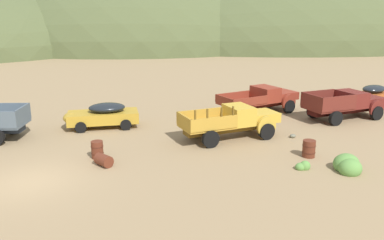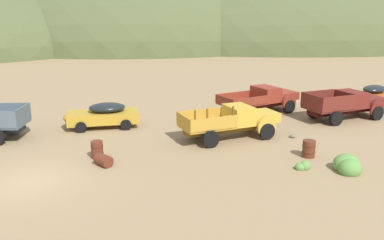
% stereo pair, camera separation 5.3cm
% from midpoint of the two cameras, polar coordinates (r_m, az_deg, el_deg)
% --- Properties ---
extents(ground_plane, '(300.00, 300.00, 0.00)m').
position_cam_midpoint_polar(ground_plane, '(18.76, -22.20, -8.22)').
color(ground_plane, '#937A56').
extents(hill_distant, '(79.19, 73.00, 38.30)m').
position_cam_midpoint_polar(hill_distant, '(99.80, -6.73, 10.99)').
color(hill_distant, '#4C5633').
rests_on(hill_distant, ground).
extents(hill_far_right, '(105.18, 60.75, 37.34)m').
position_cam_midpoint_polar(hill_far_right, '(104.51, 19.54, 10.43)').
color(hill_far_right, '#4C5633').
rests_on(hill_far_right, ground).
extents(car_mustard, '(4.80, 2.48, 1.57)m').
position_cam_midpoint_polar(car_mustard, '(25.79, -12.95, 0.70)').
color(car_mustard, '#B28928').
rests_on(car_mustard, ground).
extents(truck_faded_yellow, '(5.97, 2.59, 2.16)m').
position_cam_midpoint_polar(truck_faded_yellow, '(23.19, 6.37, -0.15)').
color(truck_faded_yellow, brown).
rests_on(truck_faded_yellow, ground).
extents(truck_rust_red, '(6.41, 3.24, 1.89)m').
position_cam_midpoint_polar(truck_rust_red, '(29.46, 10.25, 2.99)').
color(truck_rust_red, '#42140D').
rests_on(truck_rust_red, ground).
extents(truck_oxblood, '(5.93, 2.71, 1.91)m').
position_cam_midpoint_polar(truck_oxblood, '(29.35, 21.54, 2.15)').
color(truck_oxblood, black).
rests_on(truck_oxblood, ground).
extents(car_oxide_orange, '(4.88, 3.08, 1.57)m').
position_cam_midpoint_polar(car_oxide_orange, '(34.15, 24.18, 3.24)').
color(car_oxide_orange, '#A34C1E').
rests_on(car_oxide_orange, ground).
extents(oil_drum_foreground, '(0.68, 0.68, 0.87)m').
position_cam_midpoint_polar(oil_drum_foreground, '(20.98, 16.31, -3.95)').
color(oil_drum_foreground, '#5B2819').
rests_on(oil_drum_foreground, ground).
extents(oil_drum_tipped, '(0.89, 1.02, 0.57)m').
position_cam_midpoint_polar(oil_drum_tipped, '(19.49, -12.60, -5.64)').
color(oil_drum_tipped, '#5B2819').
rests_on(oil_drum_tipped, ground).
extents(oil_drum_by_truck, '(0.63, 0.63, 0.88)m').
position_cam_midpoint_polar(oil_drum_by_truck, '(20.53, -13.47, -4.15)').
color(oil_drum_by_truck, '#5B2819').
rests_on(oil_drum_by_truck, ground).
extents(bush_back_edge, '(0.73, 0.49, 0.52)m').
position_cam_midpoint_polar(bush_back_edge, '(19.41, 15.53, -6.42)').
color(bush_back_edge, '#5B8E42').
rests_on(bush_back_edge, ground).
extents(bush_lone_scrub, '(1.32, 1.49, 0.98)m').
position_cam_midpoint_polar(bush_lone_scrub, '(19.78, 21.33, -6.12)').
color(bush_lone_scrub, '#5B8E42').
rests_on(bush_lone_scrub, ground).
extents(rock_small, '(0.38, 0.30, 0.23)m').
position_cam_midpoint_polar(rock_small, '(24.01, 14.15, -2.22)').
color(rock_small, '#696855').
rests_on(rock_small, ground).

